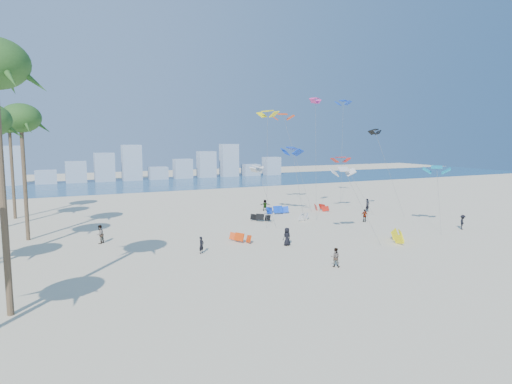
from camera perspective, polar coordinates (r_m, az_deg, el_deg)
name	(u,v)px	position (r m, az deg, el deg)	size (l,w,h in m)	color
ground	(312,280)	(33.50, 7.12, -11.02)	(220.00, 220.00, 0.00)	beige
ocean	(134,185)	(100.88, -15.22, 0.91)	(220.00, 220.00, 0.00)	navy
kitesurfer_near	(201,245)	(40.53, -6.93, -6.69)	(0.56, 0.37, 1.53)	black
kitesurfer_mid	(335,257)	(36.77, 10.03, -8.16)	(0.76, 0.59, 1.55)	gray
kitesurfers_far	(302,219)	(52.47, 5.80, -3.43)	(38.74, 21.92, 1.83)	black
grounded_kites	(307,221)	(53.64, 6.46, -3.62)	(19.89, 22.53, 1.05)	red
flying_kites	(318,135)	(58.37, 7.90, 7.18)	(23.32, 28.66, 16.53)	silver
distant_skyline	(121,168)	(110.27, -16.79, 2.97)	(85.00, 3.00, 8.40)	#9EADBF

